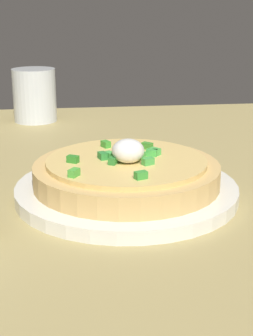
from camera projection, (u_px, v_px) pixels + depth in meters
dining_table at (72, 177)px, 70.15cm from camera, size 95.49×86.06×2.23cm
plate at (126, 190)px, 59.81cm from camera, size 26.18×26.18×1.52cm
pizza at (127, 172)px, 59.05cm from camera, size 21.82×21.82×5.80cm
cup_far at (35, 97)px, 96.96cm from camera, size 8.23×8.23×10.05cm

